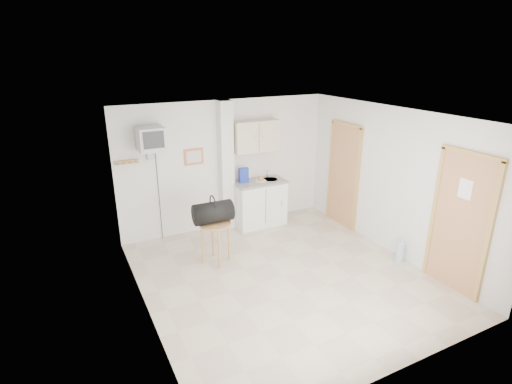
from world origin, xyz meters
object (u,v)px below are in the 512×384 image
duffel_bag (213,212)px  water_bottle (400,251)px  crt_television (151,140)px  round_table (215,230)px

duffel_bag → water_bottle: 3.19m
crt_television → water_bottle: bearing=-35.8°
crt_television → duffel_bag: bearing=-58.2°
round_table → duffel_bag: size_ratio=1.12×
crt_television → round_table: 1.86m
round_table → crt_television: bearing=121.5°
crt_television → water_bottle: size_ratio=5.45×
duffel_bag → round_table: bearing=-66.9°
duffel_bag → water_bottle: duffel_bag is taller
round_table → water_bottle: size_ratio=1.80×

